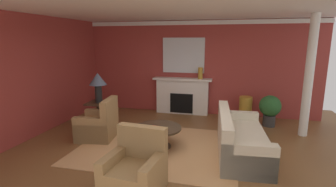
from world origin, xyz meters
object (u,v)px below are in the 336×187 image
object	(u,v)px
fireplace	(182,97)
coffee_table	(158,132)
potted_plant	(270,108)
armchair_facing_fireplace	(135,173)
mantel_mirror	(183,55)
side_table	(100,113)
table_lamp	(98,82)
armchair_near_window	(99,126)
vase_tall_corner	(245,109)
vase_mantel_right	(200,73)
sofa	(240,140)

from	to	relation	value
fireplace	coffee_table	xyz separation A→B (m)	(-0.01, -2.68, -0.20)
potted_plant	armchair_facing_fireplace	bearing A→B (deg)	-122.60
mantel_mirror	side_table	distance (m)	3.05
fireplace	potted_plant	size ratio (longest dim) A/B	2.16
coffee_table	table_lamp	xyz separation A→B (m)	(-1.79, 0.78, 0.89)
armchair_near_window	coffee_table	bearing A→B (deg)	-5.73
fireplace	side_table	size ratio (longest dim) A/B	2.57
armchair_facing_fireplace	vase_tall_corner	bearing A→B (deg)	66.35
armchair_near_window	potted_plant	size ratio (longest dim) A/B	1.14
mantel_mirror	table_lamp	world-z (taller)	mantel_mirror
fireplace	vase_mantel_right	distance (m)	0.94
fireplace	sofa	distance (m)	3.11
side_table	vase_mantel_right	bearing A→B (deg)	38.09
mantel_mirror	armchair_facing_fireplace	bearing A→B (deg)	-88.50
armchair_facing_fireplace	vase_mantel_right	distance (m)	4.42
fireplace	vase_tall_corner	size ratio (longest dim) A/B	2.59
fireplace	armchair_near_window	size ratio (longest dim) A/B	1.89
side_table	sofa	bearing A→B (deg)	-11.62
table_lamp	vase_tall_corner	world-z (taller)	table_lamp
armchair_facing_fireplace	sofa	bearing A→B (deg)	47.97
sofa	coffee_table	xyz separation A→B (m)	(-1.68, -0.07, 0.04)
armchair_facing_fireplace	side_table	distance (m)	3.10
side_table	table_lamp	distance (m)	0.82
table_lamp	vase_mantel_right	xyz separation A→B (m)	(2.35, 1.85, 0.07)
vase_mantel_right	armchair_facing_fireplace	bearing A→B (deg)	-95.78
fireplace	coffee_table	bearing A→B (deg)	-90.23
armchair_near_window	armchair_facing_fireplace	size ratio (longest dim) A/B	1.00
mantel_mirror	vase_mantel_right	size ratio (longest dim) A/B	3.74
vase_mantel_right	armchair_near_window	bearing A→B (deg)	-129.43
coffee_table	vase_tall_corner	size ratio (longest dim) A/B	1.44
sofa	armchair_near_window	world-z (taller)	armchair_near_window
armchair_near_window	table_lamp	distance (m)	1.16
sofa	mantel_mirror	bearing A→B (deg)	121.45
side_table	vase_tall_corner	xyz separation A→B (m)	(3.69, 1.60, -0.05)
vase_mantel_right	sofa	bearing A→B (deg)	-66.38
side_table	vase_mantel_right	size ratio (longest dim) A/B	2.03
mantel_mirror	vase_tall_corner	size ratio (longest dim) A/B	1.85
coffee_table	potted_plant	world-z (taller)	potted_plant
table_lamp	potted_plant	distance (m)	4.53
coffee_table	vase_tall_corner	world-z (taller)	vase_tall_corner
table_lamp	potted_plant	size ratio (longest dim) A/B	0.90
table_lamp	mantel_mirror	bearing A→B (deg)	48.16
side_table	table_lamp	xyz separation A→B (m)	(0.00, 0.00, 0.82)
mantel_mirror	potted_plant	distance (m)	2.91
table_lamp	fireplace	bearing A→B (deg)	46.40
sofa	vase_tall_corner	distance (m)	2.32
fireplace	sofa	bearing A→B (deg)	-57.38
armchair_facing_fireplace	side_table	size ratio (longest dim) A/B	1.36
table_lamp	vase_tall_corner	distance (m)	4.11
mantel_mirror	potted_plant	xyz separation A→B (m)	(2.48, -0.75, -1.31)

